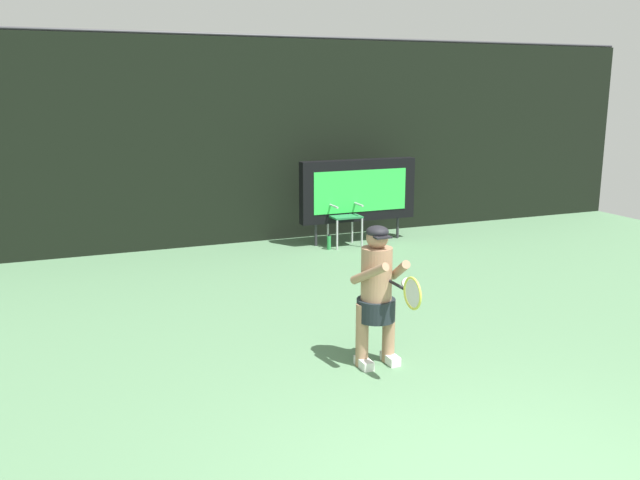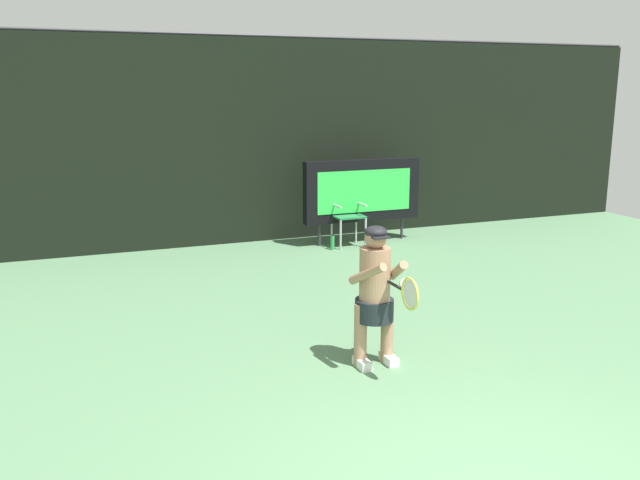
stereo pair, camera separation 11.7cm
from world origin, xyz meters
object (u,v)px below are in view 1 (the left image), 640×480
at_px(water_bottle, 329,243).
at_px(tennis_player, 377,291).
at_px(umpire_chair, 343,211).
at_px(tennis_racket, 411,293).
at_px(scoreboard, 358,190).

bearing_deg(water_bottle, tennis_player, -107.83).
height_order(umpire_chair, tennis_racket, umpire_chair).
xyz_separation_m(water_bottle, tennis_racket, (-1.46, -5.31, 0.78)).
height_order(water_bottle, tennis_player, tennis_player).
bearing_deg(umpire_chair, tennis_player, -110.90).
relative_size(water_bottle, tennis_player, 0.18).
relative_size(umpire_chair, tennis_player, 0.75).
bearing_deg(tennis_racket, umpire_chair, 64.85).
relative_size(scoreboard, umpire_chair, 2.04).
relative_size(scoreboard, tennis_racket, 3.65).
height_order(umpire_chair, tennis_player, tennis_player).
distance_m(tennis_player, tennis_racket, 0.56).
bearing_deg(tennis_player, tennis_racket, -81.93).
xyz_separation_m(umpire_chair, tennis_racket, (-1.83, -5.52, 0.28)).
bearing_deg(tennis_racket, tennis_player, 91.23).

